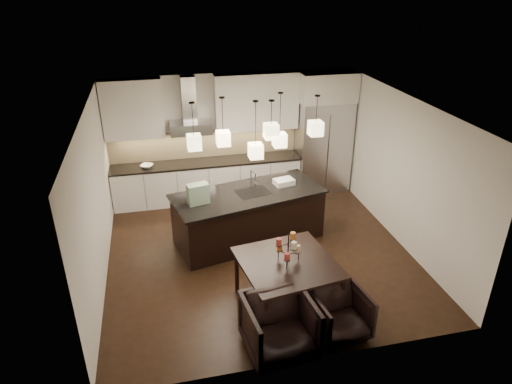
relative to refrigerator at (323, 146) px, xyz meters
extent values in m
cube|color=black|center=(-2.10, -2.38, -1.08)|extent=(5.50, 5.50, 0.02)
cube|color=white|center=(-2.10, -2.38, 1.73)|extent=(5.50, 5.50, 0.02)
cube|color=silver|center=(-2.10, 0.38, 0.32)|extent=(5.50, 0.02, 2.80)
cube|color=silver|center=(-2.10, -5.14, 0.32)|extent=(5.50, 0.02, 2.80)
cube|color=silver|center=(-4.86, -2.38, 0.32)|extent=(0.02, 5.50, 2.80)
cube|color=silver|center=(0.66, -2.38, 0.32)|extent=(0.02, 5.50, 2.80)
cube|color=#B7B7BA|center=(0.00, 0.00, 0.00)|extent=(1.20, 0.72, 2.15)
cube|color=silver|center=(0.00, 0.00, 1.40)|extent=(1.26, 0.72, 0.65)
cube|color=silver|center=(-2.73, 0.05, -0.64)|extent=(4.21, 0.62, 0.88)
cube|color=black|center=(-2.73, 0.05, -0.17)|extent=(4.21, 0.66, 0.04)
cube|color=tan|center=(-2.73, 0.35, 0.16)|extent=(4.21, 0.02, 0.63)
cube|color=silver|center=(-4.20, 0.19, 1.10)|extent=(1.25, 0.35, 1.25)
cube|color=silver|center=(-1.55, 0.19, 1.10)|extent=(1.85, 0.35, 1.25)
cube|color=#B7B7BA|center=(-3.03, 0.10, 0.65)|extent=(0.90, 0.52, 0.24)
cube|color=#B7B7BA|center=(-3.03, 0.21, 1.24)|extent=(0.30, 0.28, 0.96)
imported|color=silver|center=(-4.04, 0.00, -0.12)|extent=(0.34, 0.34, 0.06)
cube|color=black|center=(-2.19, -1.90, -0.59)|extent=(2.93, 1.69, 0.97)
cube|color=black|center=(-2.19, -1.90, -0.08)|extent=(3.04, 1.79, 0.04)
cube|color=#1C5427|center=(-3.15, -2.13, 0.13)|extent=(0.41, 0.28, 0.37)
cube|color=silver|center=(-1.43, -1.70, -0.01)|extent=(0.42, 0.34, 0.11)
cylinder|color=beige|center=(-1.87, -3.96, -0.05)|extent=(0.10, 0.10, 0.11)
cylinder|color=#C86A2C|center=(-2.12, -3.86, -0.05)|extent=(0.10, 0.10, 0.11)
cylinder|color=#A0342C|center=(-2.08, -4.12, -0.05)|extent=(0.10, 0.10, 0.11)
cylinder|color=#C86A2C|center=(-1.92, -3.87, 0.13)|extent=(0.10, 0.10, 0.11)
cylinder|color=#A0342C|center=(-2.17, -3.98, 0.13)|extent=(0.10, 0.10, 0.11)
cylinder|color=beige|center=(-1.98, -4.12, 0.13)|extent=(0.10, 0.10, 0.11)
imported|color=black|center=(-2.39, -4.87, -0.65)|extent=(1.00, 1.02, 0.85)
imported|color=black|center=(-1.46, -4.74, -0.72)|extent=(0.86, 0.88, 0.71)
cube|color=beige|center=(-3.14, -1.90, 1.02)|extent=(0.24, 0.24, 0.26)
cube|color=beige|center=(-2.59, -1.67, 0.97)|extent=(0.24, 0.24, 0.26)
cube|color=beige|center=(-1.80, -2.06, 1.17)|extent=(0.24, 0.24, 0.26)
cube|color=beige|center=(-1.50, -1.57, 0.82)|extent=(0.24, 0.24, 0.26)
cube|color=beige|center=(-0.93, -1.92, 1.12)|extent=(0.24, 0.24, 0.26)
cube|color=beige|center=(-2.07, -2.03, 0.82)|extent=(0.24, 0.24, 0.26)
camera|label=1|loc=(-3.76, -9.44, 3.72)|focal=32.00mm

